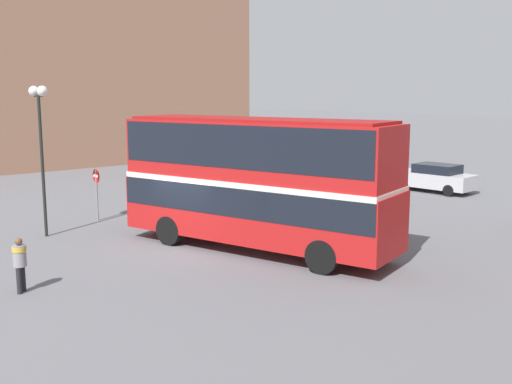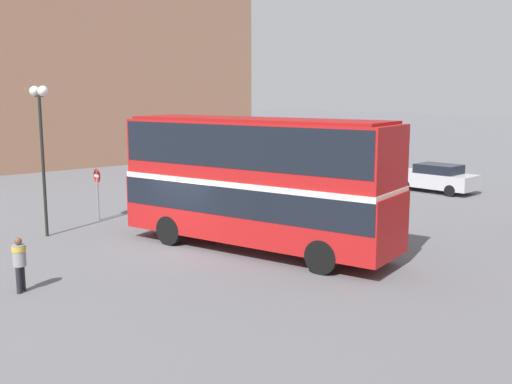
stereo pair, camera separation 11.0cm
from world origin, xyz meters
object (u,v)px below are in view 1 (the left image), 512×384
(double_decker_bus, at_px, (256,176))
(no_entry_sign, at_px, (97,186))
(parked_car_kerb_far, at_px, (434,178))
(street_lamp_twin_globe, at_px, (40,120))
(pedestrian_foreground, at_px, (20,259))

(double_decker_bus, bearing_deg, no_entry_sign, 178.35)
(parked_car_kerb_far, bearing_deg, street_lamp_twin_globe, 75.41)
(double_decker_bus, relative_size, parked_car_kerb_far, 2.31)
(pedestrian_foreground, relative_size, no_entry_sign, 0.69)
(double_decker_bus, distance_m, no_entry_sign, 8.68)
(pedestrian_foreground, distance_m, street_lamp_twin_globe, 7.72)
(pedestrian_foreground, xyz_separation_m, parked_car_kerb_far, (-2.22, 23.93, -0.16))
(no_entry_sign, bearing_deg, street_lamp_twin_globe, -63.65)
(pedestrian_foreground, relative_size, street_lamp_twin_globe, 0.27)
(pedestrian_foreground, relative_size, parked_car_kerb_far, 0.35)
(pedestrian_foreground, xyz_separation_m, street_lamp_twin_globe, (-6.10, 3.12, 3.55))
(pedestrian_foreground, distance_m, parked_car_kerb_far, 24.03)
(street_lamp_twin_globe, bearing_deg, parked_car_kerb_far, 79.45)
(parked_car_kerb_far, bearing_deg, double_decker_bus, 96.86)
(pedestrian_foreground, xyz_separation_m, no_entry_sign, (-7.52, 5.99, 0.56))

